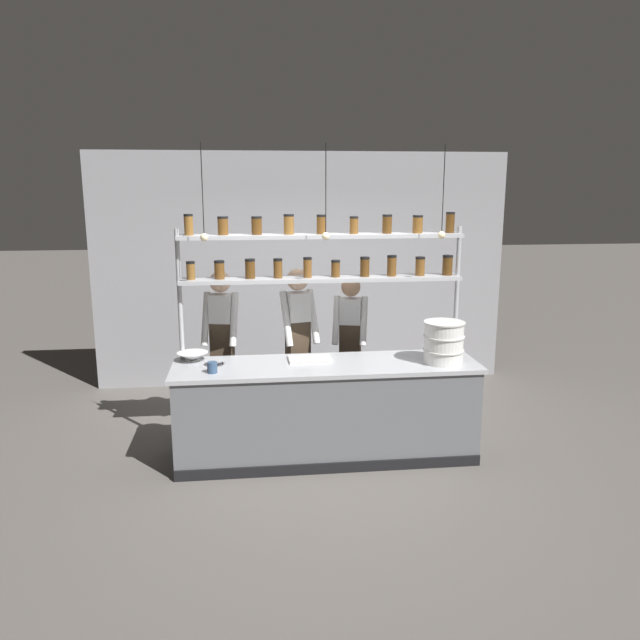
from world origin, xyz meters
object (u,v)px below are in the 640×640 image
object	(u,v)px
chef_center	(298,339)
serving_cup_front	(212,367)
container_stack	(444,342)
chef_right	(350,341)
cutting_board	(310,359)
prep_bowl_near_left	(217,362)
spice_shelf_unit	(323,262)
prep_bowl_center_front	(193,357)
chef_left	(222,341)

from	to	relation	value
chef_center	serving_cup_front	distance (m)	1.16
chef_center	container_stack	world-z (taller)	chef_center
container_stack	serving_cup_front	xyz separation A→B (m)	(-2.11, -0.07, -0.15)
chef_center	chef_right	size ratio (longest dim) A/B	1.08
cutting_board	prep_bowl_near_left	size ratio (longest dim) A/B	2.12
cutting_board	serving_cup_front	size ratio (longest dim) A/B	4.05
chef_right	prep_bowl_near_left	distance (m)	1.57
cutting_board	chef_center	bearing A→B (deg)	97.36
spice_shelf_unit	cutting_board	xyz separation A→B (m)	(-0.15, -0.21, -0.89)
chef_right	serving_cup_front	bearing A→B (deg)	-129.14
chef_right	cutting_board	xyz separation A→B (m)	(-0.50, -0.72, 0.02)
chef_center	chef_right	xyz separation A→B (m)	(0.57, 0.19, -0.09)
prep_bowl_near_left	serving_cup_front	bearing A→B (deg)	-96.64
spice_shelf_unit	chef_center	bearing A→B (deg)	124.02
cutting_board	spice_shelf_unit	bearing A→B (deg)	55.07
container_stack	prep_bowl_center_front	world-z (taller)	container_stack
container_stack	cutting_board	world-z (taller)	container_stack
chef_right	cutting_board	size ratio (longest dim) A/B	3.99
chef_left	chef_right	xyz separation A→B (m)	(1.34, 0.09, -0.07)
cutting_board	chef_left	bearing A→B (deg)	143.14
chef_center	chef_right	distance (m)	0.61
chef_left	prep_bowl_center_front	distance (m)	0.57
prep_bowl_center_front	cutting_board	bearing A→B (deg)	-6.37
chef_right	prep_bowl_center_front	world-z (taller)	chef_right
chef_left	prep_bowl_center_front	size ratio (longest dim) A/B	5.81
chef_center	prep_bowl_center_front	distance (m)	1.11
chef_center	prep_bowl_center_front	size ratio (longest dim) A/B	5.90
spice_shelf_unit	prep_bowl_center_front	bearing A→B (deg)	-175.93
chef_right	container_stack	world-z (taller)	chef_right
prep_bowl_near_left	serving_cup_front	size ratio (longest dim) A/B	1.92
chef_right	cutting_board	distance (m)	0.88
chef_center	chef_left	bearing A→B (deg)	156.05
chef_left	container_stack	size ratio (longest dim) A/B	4.34
container_stack	spice_shelf_unit	bearing A→B (deg)	158.11
container_stack	prep_bowl_near_left	world-z (taller)	container_stack
container_stack	chef_right	bearing A→B (deg)	127.40
chef_left	chef_right	bearing A→B (deg)	15.62
spice_shelf_unit	chef_left	size ratio (longest dim) A/B	1.60
chef_left	prep_bowl_center_front	bearing A→B (deg)	-104.65
chef_right	chef_center	bearing A→B (deg)	-146.79
spice_shelf_unit	prep_bowl_near_left	world-z (taller)	spice_shelf_unit
container_stack	cutting_board	xyz separation A→B (m)	(-1.22, 0.22, -0.18)
spice_shelf_unit	chef_right	bearing A→B (deg)	54.84
chef_right	serving_cup_front	world-z (taller)	chef_right
serving_cup_front	container_stack	bearing A→B (deg)	1.82
chef_center	prep_bowl_center_front	world-z (taller)	chef_center
chef_center	cutting_board	size ratio (longest dim) A/B	4.30
cutting_board	prep_bowl_near_left	world-z (taller)	prep_bowl_near_left
chef_left	cutting_board	size ratio (longest dim) A/B	4.24
spice_shelf_unit	chef_left	bearing A→B (deg)	156.99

